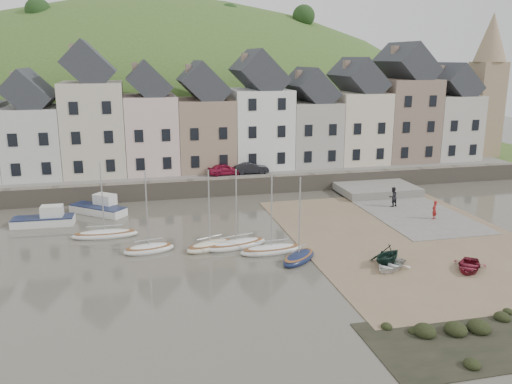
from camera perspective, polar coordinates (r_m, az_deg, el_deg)
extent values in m
plane|color=#444035|center=(39.90, 1.99, -6.26)|extent=(160.00, 160.00, 0.00)
cube|color=#395B24|center=(70.01, -4.89, 3.33)|extent=(90.00, 30.00, 1.50)
cube|color=slate|center=(58.72, -3.25, 2.03)|extent=(70.00, 7.00, 0.10)
cube|color=slate|center=(55.51, -2.60, 0.63)|extent=(70.00, 1.20, 1.80)
cube|color=#776048|center=(43.93, 16.02, -4.83)|extent=(18.00, 26.00, 0.06)
cube|color=slate|center=(52.46, 15.65, -1.66)|extent=(8.00, 18.00, 0.12)
ellipsoid|color=#395B24|center=(101.34, -9.82, -4.33)|extent=(134.40, 84.00, 84.00)
cylinder|color=#382619|center=(84.99, -22.33, 15.97)|extent=(0.50, 0.50, 3.00)
sphere|color=#213D19|center=(85.14, -22.49, 17.65)|extent=(3.60, 3.60, 3.60)
cylinder|color=#382619|center=(88.13, -12.53, 16.57)|extent=(0.50, 0.50, 3.00)
sphere|color=#213D19|center=(88.28, -12.62, 18.19)|extent=(3.60, 3.60, 3.60)
cylinder|color=#382619|center=(87.57, -2.90, 16.90)|extent=(0.50, 0.50, 3.00)
sphere|color=#213D19|center=(87.72, -2.92, 18.53)|extent=(3.60, 3.60, 3.60)
cylinder|color=#382619|center=(89.57, 5.13, 16.80)|extent=(0.50, 0.50, 3.00)
sphere|color=#213D19|center=(89.72, 5.17, 18.40)|extent=(3.60, 3.60, 3.60)
cube|color=silver|center=(61.50, -22.70, 5.01)|extent=(5.80, 8.00, 7.50)
cube|color=gray|center=(61.17, -24.67, 11.08)|extent=(0.60, 0.90, 1.40)
cube|color=beige|center=(60.62, -17.05, 6.57)|extent=(6.40, 8.00, 10.00)
cube|color=gray|center=(60.29, -19.19, 14.22)|extent=(0.60, 0.90, 1.40)
cube|color=beige|center=(60.62, -11.26, 6.20)|extent=(5.60, 8.00, 8.50)
cube|color=gray|center=(60.04, -12.96, 12.82)|extent=(0.60, 0.90, 1.40)
cube|color=gray|center=(61.15, -5.64, 6.24)|extent=(6.20, 8.00, 8.00)
cube|color=gray|center=(60.38, -7.30, 12.88)|extent=(0.60, 0.90, 1.40)
cube|color=white|center=(62.25, 0.28, 6.91)|extent=(6.60, 8.00, 9.00)
cube|color=gray|center=(61.37, -1.25, 14.13)|extent=(0.60, 0.90, 1.40)
cube|color=#ACA69D|center=(64.09, 5.76, 6.38)|extent=(5.80, 8.00, 7.50)
cube|color=gray|center=(63.07, 4.63, 12.36)|extent=(0.60, 0.90, 1.40)
cube|color=beige|center=(66.19, 10.68, 6.89)|extent=(6.00, 8.00, 8.50)
cube|color=gray|center=(65.08, 9.74, 13.24)|extent=(0.60, 0.90, 1.40)
cube|color=#826D5E|center=(68.86, 15.52, 7.53)|extent=(6.40, 8.00, 10.00)
cube|color=gray|center=(67.70, 14.77, 14.46)|extent=(0.60, 0.90, 1.40)
cube|color=#BCB8AE|center=(72.11, 19.79, 6.69)|extent=(5.80, 8.00, 8.00)
cube|color=gray|center=(70.84, 19.26, 12.25)|extent=(0.60, 0.90, 1.40)
cube|color=#997F60|center=(74.97, 23.43, 8.16)|extent=(3.50, 3.50, 12.00)
cone|color=#997F60|center=(74.73, 24.13, 15.02)|extent=(4.00, 4.00, 6.00)
ellipsoid|color=silver|center=(44.22, -15.99, -4.47)|extent=(5.25, 1.57, 0.84)
ellipsoid|color=brown|center=(44.15, -16.01, -4.20)|extent=(4.83, 1.43, 0.20)
cylinder|color=#B2B5B7|center=(43.35, -16.27, -0.58)|extent=(0.10, 0.10, 5.60)
cylinder|color=#B2B5B7|center=(43.99, -16.06, -3.54)|extent=(2.87, 0.12, 0.08)
ellipsoid|color=silver|center=(40.19, -11.48, -6.09)|extent=(3.97, 2.13, 0.84)
ellipsoid|color=brown|center=(40.11, -11.50, -5.79)|extent=(3.65, 1.94, 0.20)
cylinder|color=#B2B5B7|center=(39.23, -11.70, -1.84)|extent=(0.10, 0.10, 5.60)
cylinder|color=#B2B5B7|center=(39.94, -11.54, -5.08)|extent=(2.06, 0.44, 0.08)
ellipsoid|color=beige|center=(40.13, -4.99, -5.88)|extent=(4.19, 2.90, 0.84)
ellipsoid|color=brown|center=(40.05, -5.00, -5.58)|extent=(3.85, 2.65, 0.20)
cylinder|color=#B2B5B7|center=(39.17, -5.09, -1.62)|extent=(0.10, 0.10, 5.60)
cylinder|color=#B2B5B7|center=(39.88, -5.01, -4.87)|extent=(2.02, 0.91, 0.08)
ellipsoid|color=silver|center=(39.22, 1.66, -6.31)|extent=(4.87, 1.81, 0.84)
ellipsoid|color=brown|center=(39.15, 1.67, -6.01)|extent=(4.48, 1.64, 0.20)
cylinder|color=#B2B5B7|center=(38.24, 1.70, -1.96)|extent=(0.10, 0.10, 5.60)
cylinder|color=#B2B5B7|center=(38.96, 1.67, -5.28)|extent=(2.63, 0.25, 0.08)
ellipsoid|color=silver|center=(40.31, -2.10, -5.74)|extent=(5.08, 2.65, 0.84)
ellipsoid|color=brown|center=(40.23, -2.10, -5.44)|extent=(4.67, 2.42, 0.20)
cylinder|color=#B2B5B7|center=(39.35, -2.14, -1.49)|extent=(0.10, 0.10, 5.60)
cylinder|color=#B2B5B7|center=(40.06, -2.11, -4.73)|extent=(2.61, 0.73, 0.08)
ellipsoid|color=#131D3E|center=(37.86, 4.64, -7.14)|extent=(3.70, 3.64, 0.84)
ellipsoid|color=brown|center=(37.78, 4.64, -6.82)|extent=(3.39, 3.33, 0.20)
cylinder|color=#B2B5B7|center=(36.84, 4.73, -2.64)|extent=(0.10, 0.10, 5.60)
cylinder|color=#B2B5B7|center=(37.59, 4.66, -6.07)|extent=(1.52, 1.46, 0.08)
cube|color=silver|center=(48.95, -21.98, -2.97)|extent=(5.18, 1.88, 0.70)
cube|color=#131D3E|center=(48.85, -22.02, -2.56)|extent=(5.08, 1.93, 0.08)
cube|color=silver|center=(48.63, -21.18, -1.96)|extent=(1.83, 1.26, 1.00)
cube|color=silver|center=(50.87, -16.68, -1.89)|extent=(5.36, 4.86, 0.70)
cube|color=#131D3E|center=(50.78, -16.71, -1.49)|extent=(5.30, 4.83, 0.08)
cube|color=silver|center=(51.13, -16.01, -0.77)|extent=(2.26, 2.17, 1.00)
imported|color=white|center=(37.24, 14.31, -7.67)|extent=(3.53, 3.28, 0.59)
imported|color=black|center=(37.83, 13.99, -6.61)|extent=(3.57, 3.44, 1.44)
imported|color=maroon|center=(38.72, 22.00, -7.41)|extent=(3.59, 3.69, 0.62)
imported|color=maroon|center=(49.27, 18.70, -1.84)|extent=(0.73, 0.67, 1.67)
imported|color=black|center=(52.23, 14.56, -0.51)|extent=(1.10, 0.97, 1.90)
imported|color=maroon|center=(57.56, -3.42, 2.46)|extent=(3.74, 1.71, 1.24)
imported|color=black|center=(58.13, -0.51, 2.60)|extent=(3.79, 1.41, 1.24)
cube|color=black|center=(30.94, 24.81, -13.99)|extent=(14.00, 6.00, 0.05)
ellipsoid|color=black|center=(29.79, 13.92, -13.93)|extent=(0.60, 0.66, 0.39)
ellipsoid|color=black|center=(29.65, 17.77, -14.13)|extent=(1.15, 1.26, 0.74)
ellipsoid|color=black|center=(30.32, 20.76, -13.73)|extent=(1.16, 1.28, 0.76)
ellipsoid|color=black|center=(29.74, 16.64, -14.20)|extent=(0.56, 0.62, 0.37)
ellipsoid|color=black|center=(32.73, 25.04, -12.15)|extent=(0.85, 0.93, 0.55)
ellipsoid|color=black|center=(30.96, 22.93, -13.32)|extent=(1.20, 1.32, 0.78)
ellipsoid|color=black|center=(27.71, 22.30, -16.85)|extent=(0.79, 0.87, 0.51)
ellipsoid|color=black|center=(33.64, 25.58, -11.59)|extent=(0.56, 0.62, 0.37)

